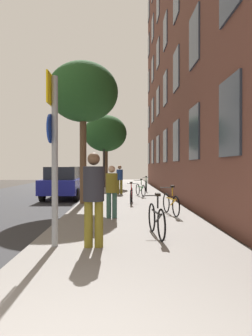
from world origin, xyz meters
TOP-DOWN VIEW (x-y plane):
  - ground_plane at (-2.40, 15.00)m, footprint 41.80×41.80m
  - road_asphalt at (-4.50, 15.00)m, footprint 7.00×38.00m
  - sidewalk at (1.10, 15.00)m, footprint 4.20×38.00m
  - building_facade at (3.69, 14.50)m, footprint 0.56×27.00m
  - sign_post at (-0.49, 4.17)m, footprint 0.15×0.60m
  - traffic_light at (-0.52, 20.96)m, footprint 0.43×0.24m
  - tree_near at (-0.77, 11.09)m, footprint 2.92×2.92m
  - tree_far at (-0.37, 21.64)m, footprint 3.25×3.25m
  - bicycle_0 at (1.59, 4.99)m, footprint 0.42×1.63m
  - bicycle_1 at (2.41, 7.99)m, footprint 0.44×1.60m
  - bicycle_2 at (1.25, 10.99)m, footprint 0.42×1.71m
  - bicycle_3 at (1.82, 13.99)m, footprint 0.53×1.56m
  - bicycle_4 at (2.35, 16.99)m, footprint 0.42×1.62m
  - pedestrian_0 at (0.29, 4.09)m, footprint 0.57×0.57m
  - pedestrian_1 at (0.54, 7.37)m, footprint 0.47×0.47m
  - pedestrian_2 at (0.75, 15.44)m, footprint 0.41×0.41m
  - car_0 at (-2.09, 14.05)m, footprint 1.82×4.27m
  - car_1 at (-2.24, 22.57)m, footprint 2.01×4.14m

SIDE VIEW (x-z plane):
  - ground_plane at x=-2.40m, z-range 0.00..0.00m
  - road_asphalt at x=-4.50m, z-range 0.00..0.01m
  - sidewalk at x=1.10m, z-range 0.00..0.12m
  - bicycle_2 at x=1.25m, z-range 0.02..0.92m
  - bicycle_3 at x=1.82m, z-range 0.02..0.93m
  - bicycle_1 at x=2.41m, z-range 0.02..0.96m
  - bicycle_4 at x=2.35m, z-range 0.02..0.96m
  - bicycle_0 at x=1.59m, z-range 0.01..0.98m
  - car_1 at x=-2.24m, z-range 0.03..1.65m
  - car_0 at x=-2.09m, z-range 0.03..1.65m
  - pedestrian_1 at x=0.54m, z-range 0.23..1.79m
  - pedestrian_2 at x=0.75m, z-range 0.23..1.83m
  - pedestrian_0 at x=0.29m, z-range 0.25..2.05m
  - sign_post at x=-0.49m, z-range 0.41..3.73m
  - traffic_light at x=-0.52m, z-range 0.80..4.52m
  - tree_far at x=-0.37m, z-range 1.41..6.83m
  - tree_near at x=-0.77m, z-range 1.78..7.66m
  - building_facade at x=3.69m, z-range 0.02..17.81m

